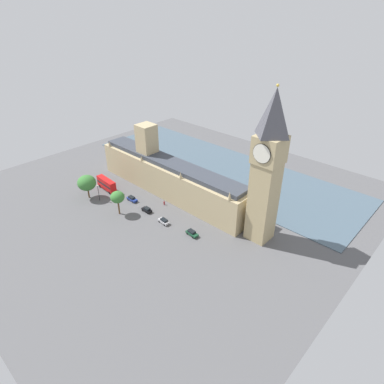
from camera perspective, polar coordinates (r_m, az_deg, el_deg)
ground_plane at (r=127.94m, az=-4.35°, el=-0.55°), size 140.78×140.78×0.00m
river_thames at (r=149.00m, az=4.85°, el=4.16°), size 41.04×126.70×0.25m
parliament_building at (r=126.32m, az=-4.18°, el=2.85°), size 10.92×70.78×25.14m
clock_tower at (r=95.20m, az=13.00°, el=4.20°), size 7.97×7.97×47.76m
double_decker_bus_near_tower at (r=134.50m, az=-14.72°, el=1.39°), size 3.15×10.63×4.75m
car_blue_corner at (r=125.59m, az=-10.45°, el=-1.17°), size 1.95×4.54×1.74m
car_black_trailing at (r=118.28m, az=-7.91°, el=-3.07°), size 1.94×4.08×1.74m
car_silver_by_river_gate at (r=111.70m, az=-4.96°, el=-5.08°), size 2.07×4.45×1.74m
car_dark_green_far_end at (r=105.89m, az=-0.01°, el=-7.18°), size 2.20×4.50×1.74m
pedestrian_leading at (r=121.63m, az=-4.88°, el=-1.92°), size 0.62×0.69×1.68m
plane_tree_kerbside at (r=115.89m, az=-12.90°, el=-0.90°), size 4.92×4.92×8.97m
plane_tree_opposite_hall at (r=129.17m, az=-17.92°, el=1.52°), size 6.91×6.91×9.34m
street_lamp_under_trees at (r=126.91m, az=-16.09°, el=0.37°), size 0.56×0.56×6.60m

